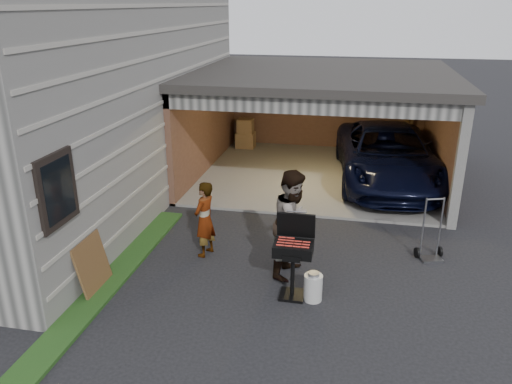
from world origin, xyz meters
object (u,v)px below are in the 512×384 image
minivan (387,157)px  hand_truck (430,247)px  woman (205,219)px  plywood_panel (93,265)px  bbq_grill (294,251)px  propane_tank (313,288)px  man (294,223)px

minivan → hand_truck: bearing=-86.0°
woman → plywood_panel: bearing=-26.9°
bbq_grill → propane_tank: (0.34, -0.07, -0.61)m
minivan → hand_truck: size_ratio=4.35×
bbq_grill → propane_tank: bearing=-10.7°
woman → hand_truck: 4.30m
minivan → plywood_panel: 8.15m
minivan → man: 5.51m
man → hand_truck: (2.48, 1.05, -0.73)m
woman → man: man is taller
man → bbq_grill: man is taller
propane_tank → man: bearing=118.8°
man → bbq_grill: 0.76m
minivan → plywood_panel: size_ratio=5.61×
woman → propane_tank: bearing=77.8°
man → propane_tank: man is taller
propane_tank → hand_truck: hand_truck is taller
bbq_grill → propane_tank: bbq_grill is taller
propane_tank → bbq_grill: bearing=169.3°
minivan → woman: 6.00m
plywood_panel → hand_truck: (5.68, 2.28, -0.23)m
man → plywood_panel: bearing=125.2°
minivan → propane_tank: (-1.36, -6.01, -0.51)m
man → plywood_panel: man is taller
man → woman: bearing=92.6°
bbq_grill → plywood_panel: bbq_grill is taller
bbq_grill → minivan: bearing=74.0°
minivan → bbq_grill: (-1.70, -5.94, 0.10)m
minivan → hand_truck: minivan is taller
woman → bbq_grill: 2.13m
minivan → plywood_panel: minivan is taller
bbq_grill → propane_tank: size_ratio=3.08×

